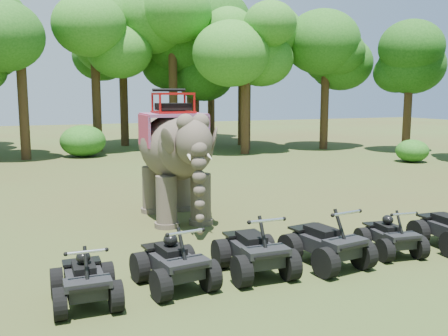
{
  "coord_description": "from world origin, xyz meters",
  "views": [
    {
      "loc": [
        -4.98,
        -10.82,
        3.84
      ],
      "look_at": [
        0.0,
        1.2,
        1.9
      ],
      "focal_mm": 40.0,
      "sensor_mm": 36.0,
      "label": 1
    }
  ],
  "objects_px": {
    "atv_2": "(254,243)",
    "atv_4": "(390,231)",
    "elephant": "(174,155)",
    "atv_1": "(174,255)",
    "atv_0": "(85,273)",
    "atv_3": "(326,236)"
  },
  "relations": [
    {
      "from": "atv_2",
      "to": "atv_4",
      "type": "distance_m",
      "value": 3.63
    },
    {
      "from": "elephant",
      "to": "atv_1",
      "type": "xyz_separation_m",
      "value": [
        -1.67,
        -5.37,
        -1.34
      ]
    },
    {
      "from": "atv_2",
      "to": "atv_4",
      "type": "height_order",
      "value": "atv_2"
    },
    {
      "from": "atv_0",
      "to": "atv_4",
      "type": "relative_size",
      "value": 1.04
    },
    {
      "from": "atv_0",
      "to": "atv_2",
      "type": "height_order",
      "value": "atv_2"
    },
    {
      "from": "atv_0",
      "to": "atv_2",
      "type": "distance_m",
      "value": 3.56
    },
    {
      "from": "atv_2",
      "to": "atv_4",
      "type": "xyz_separation_m",
      "value": [
        3.63,
        -0.04,
        -0.11
      ]
    },
    {
      "from": "atv_1",
      "to": "atv_2",
      "type": "height_order",
      "value": "atv_2"
    },
    {
      "from": "atv_0",
      "to": "atv_3",
      "type": "bearing_deg",
      "value": 2.31
    },
    {
      "from": "elephant",
      "to": "atv_4",
      "type": "bearing_deg",
      "value": -53.02
    },
    {
      "from": "atv_2",
      "to": "atv_3",
      "type": "xyz_separation_m",
      "value": [
        1.73,
        -0.13,
        0.01
      ]
    },
    {
      "from": "atv_0",
      "to": "atv_2",
      "type": "bearing_deg",
      "value": 4.89
    },
    {
      "from": "elephant",
      "to": "atv_2",
      "type": "distance_m",
      "value": 5.51
    },
    {
      "from": "atv_3",
      "to": "atv_4",
      "type": "relative_size",
      "value": 1.21
    },
    {
      "from": "atv_2",
      "to": "atv_0",
      "type": "bearing_deg",
      "value": -174.83
    },
    {
      "from": "elephant",
      "to": "atv_2",
      "type": "bearing_deg",
      "value": -86.56
    },
    {
      "from": "atv_0",
      "to": "atv_2",
      "type": "xyz_separation_m",
      "value": [
        3.56,
        0.23,
        0.09
      ]
    },
    {
      "from": "atv_0",
      "to": "atv_4",
      "type": "xyz_separation_m",
      "value": [
        7.19,
        0.19,
        -0.02
      ]
    },
    {
      "from": "elephant",
      "to": "atv_3",
      "type": "bearing_deg",
      "value": -69.17
    },
    {
      "from": "atv_0",
      "to": "atv_4",
      "type": "distance_m",
      "value": 7.19
    },
    {
      "from": "atv_3",
      "to": "atv_0",
      "type": "bearing_deg",
      "value": 172.98
    },
    {
      "from": "atv_1",
      "to": "atv_2",
      "type": "xyz_separation_m",
      "value": [
        1.8,
        0.02,
        0.03
      ]
    }
  ]
}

